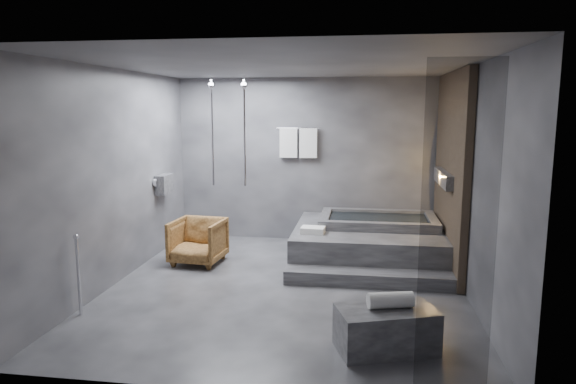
# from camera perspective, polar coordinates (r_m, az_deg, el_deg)

# --- Properties ---
(room) EXTENTS (5.00, 5.04, 2.82)m
(room) POSITION_cam_1_polar(r_m,az_deg,el_deg) (6.55, 3.51, 4.39)
(room) COLOR #2D2D30
(room) RESTS_ON ground
(tub_deck) EXTENTS (2.20, 2.00, 0.50)m
(tub_deck) POSITION_cam_1_polar(r_m,az_deg,el_deg) (7.98, 8.85, -5.61)
(tub_deck) COLOR #323235
(tub_deck) RESTS_ON ground
(tub_step) EXTENTS (2.20, 0.36, 0.18)m
(tub_step) POSITION_cam_1_polar(r_m,az_deg,el_deg) (6.90, 8.89, -9.42)
(tub_step) COLOR #323235
(tub_step) RESTS_ON ground
(concrete_bench) EXTENTS (1.03, 0.78, 0.41)m
(concrete_bench) POSITION_cam_1_polar(r_m,az_deg,el_deg) (5.15, 10.84, -14.76)
(concrete_bench) COLOR #313134
(concrete_bench) RESTS_ON ground
(driftwood_chair) EXTENTS (0.78, 0.80, 0.67)m
(driftwood_chair) POSITION_cam_1_polar(r_m,az_deg,el_deg) (7.77, -9.98, -5.40)
(driftwood_chair) COLOR #4A2C12
(driftwood_chair) RESTS_ON ground
(rolled_towel) EXTENTS (0.46, 0.26, 0.16)m
(rolled_towel) POSITION_cam_1_polar(r_m,az_deg,el_deg) (5.07, 11.31, -11.70)
(rolled_towel) COLOR white
(rolled_towel) RESTS_ON concrete_bench
(deck_towel) EXTENTS (0.35, 0.27, 0.09)m
(deck_towel) POSITION_cam_1_polar(r_m,az_deg,el_deg) (7.46, 2.78, -4.24)
(deck_towel) COLOR white
(deck_towel) RESTS_ON tub_deck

